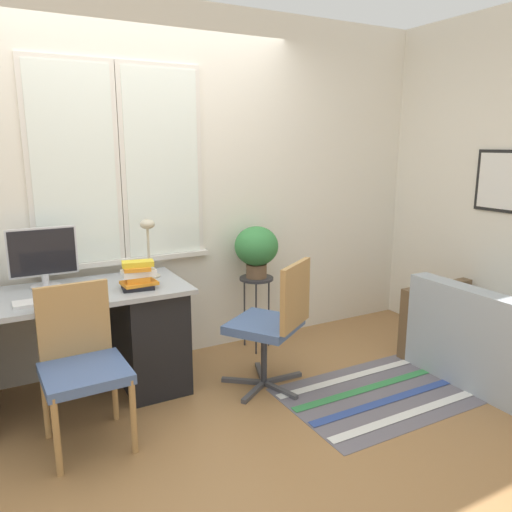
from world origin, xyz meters
TOP-DOWN VIEW (x-y plane):
  - ground_plane at (0.00, 0.00)m, footprint 14.00×14.00m
  - wall_back_with_window at (-0.00, 0.78)m, footprint 9.00×0.12m
  - wall_right_with_picture at (2.59, -0.00)m, footprint 0.08×9.00m
  - desk at (-0.70, 0.35)m, footprint 1.71×0.70m
  - monitor at (-0.71, 0.52)m, footprint 0.43×0.19m
  - keyboard at (-0.74, 0.18)m, footprint 0.36×0.13m
  - mouse at (-0.50, 0.16)m, footprint 0.04×0.07m
  - desk_lamp at (-0.03, 0.46)m, footprint 0.15×0.15m
  - book_stack at (-0.17, 0.22)m, footprint 0.24×0.19m
  - desk_chair_wooden at (-0.62, -0.15)m, footprint 0.46×0.47m
  - office_chair_swivel at (0.65, -0.13)m, footprint 0.62×0.63m
  - couch_loveseat at (2.11, -0.78)m, footprint 0.72×1.22m
  - plant_stand at (0.88, 0.53)m, footprint 0.28×0.28m
  - potted_plant at (0.88, 0.53)m, footprint 0.35×0.35m
  - floor_rug_striped at (1.25, -0.57)m, footprint 1.33×0.87m

SIDE VIEW (x-z plane):
  - ground_plane at x=0.00m, z-range 0.00..0.00m
  - floor_rug_striped at x=1.25m, z-range 0.00..0.01m
  - couch_loveseat at x=2.11m, z-range -0.10..0.61m
  - desk at x=-0.70m, z-range 0.02..0.77m
  - office_chair_swivel at x=0.65m, z-range 0.03..0.94m
  - desk_chair_wooden at x=-0.62m, z-range 0.04..0.93m
  - plant_stand at x=0.88m, z-range 0.24..0.86m
  - keyboard at x=-0.74m, z-range 0.75..0.77m
  - mouse at x=-0.50m, z-range 0.75..0.79m
  - book_stack at x=-0.17m, z-range 0.75..0.93m
  - potted_plant at x=0.88m, z-range 0.65..1.07m
  - monitor at x=-0.71m, z-range 0.76..1.16m
  - desk_lamp at x=-0.03m, z-range 0.82..1.23m
  - wall_right_with_picture at x=2.59m, z-range 0.00..2.70m
  - wall_back_with_window at x=0.00m, z-range 0.00..2.70m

